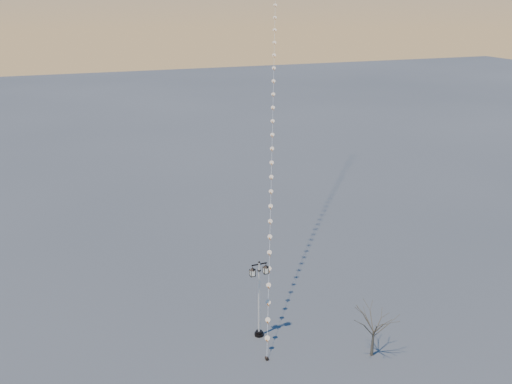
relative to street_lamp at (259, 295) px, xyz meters
name	(u,v)px	position (x,y,z in m)	size (l,w,h in m)	color
ground	(282,363)	(0.37, -3.30, -3.15)	(300.00, 300.00, 0.00)	#464747
street_lamp	(259,295)	(0.00, 0.00, 0.00)	(1.45, 0.63, 5.70)	black
bare_tree	(374,324)	(6.17, -4.50, -0.78)	(2.06, 2.06, 3.41)	#4A4232
kite_train	(274,39)	(6.89, 15.27, 15.39)	(15.27, 36.50, 37.25)	black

